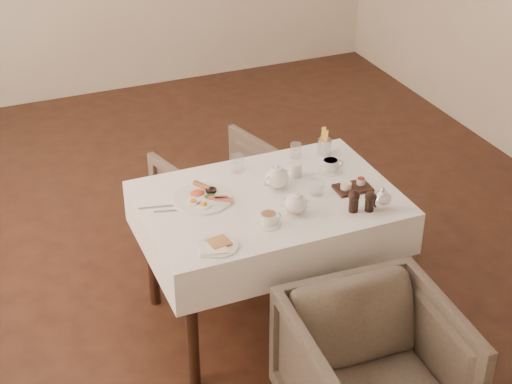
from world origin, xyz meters
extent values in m
plane|color=black|center=(0.00, 0.00, 0.00)|extent=(5.00, 5.00, 0.00)
cube|color=black|center=(-0.17, -0.89, 0.72)|extent=(1.20, 0.80, 0.04)
cube|color=white|center=(-0.17, -0.89, 0.64)|extent=(1.28, 0.88, 0.23)
cylinder|color=black|center=(-0.71, -0.55, 0.35)|extent=(0.06, 0.06, 0.70)
cylinder|color=black|center=(0.37, -0.55, 0.35)|extent=(0.06, 0.06, 0.70)
cylinder|color=black|center=(-0.71, -1.23, 0.35)|extent=(0.06, 0.06, 0.70)
cylinder|color=black|center=(0.37, -1.23, 0.35)|extent=(0.06, 0.06, 0.70)
imported|color=#493F36|center=(-0.07, -1.81, 0.33)|extent=(0.75, 0.77, 0.67)
imported|color=#493F36|center=(-0.13, -0.11, 0.31)|extent=(0.81, 0.82, 0.61)
cylinder|color=white|center=(-0.49, -0.78, 0.76)|extent=(0.30, 0.30, 0.01)
ellipsoid|color=#D64A26|center=(-0.50, -0.73, 0.78)|extent=(0.08, 0.07, 0.03)
cylinder|color=brown|center=(-0.46, -0.69, 0.78)|extent=(0.08, 0.11, 0.03)
cylinder|color=black|center=(-0.43, -0.74, 0.77)|extent=(0.06, 0.06, 0.02)
cube|color=maroon|center=(-0.41, -0.83, 0.77)|extent=(0.11, 0.08, 0.01)
ellipsoid|color=#264C19|center=(-0.45, -0.79, 0.77)|extent=(0.06, 0.05, 0.02)
cylinder|color=white|center=(-0.56, -1.20, 0.76)|extent=(0.19, 0.19, 0.01)
cube|color=olive|center=(-0.55, -1.19, 0.77)|extent=(0.11, 0.10, 0.01)
cube|color=white|center=(-0.60, -1.22, 0.77)|extent=(0.14, 0.12, 0.02)
cylinder|color=white|center=(0.04, -0.75, 0.80)|extent=(0.08, 0.08, 0.08)
cylinder|color=white|center=(-0.27, -1.12, 0.76)|extent=(0.12, 0.12, 0.01)
cylinder|color=white|center=(-0.27, -1.12, 0.79)|extent=(0.08, 0.08, 0.05)
cylinder|color=#946843|center=(-0.27, -1.12, 0.81)|extent=(0.07, 0.07, 0.00)
cylinder|color=white|center=(0.24, -0.76, 0.76)|extent=(0.13, 0.13, 0.01)
cylinder|color=white|center=(0.24, -0.76, 0.79)|extent=(0.11, 0.11, 0.06)
cylinder|color=#946843|center=(0.24, -0.76, 0.82)|extent=(0.08, 0.08, 0.00)
cylinder|color=silver|center=(-0.22, -0.58, 0.80)|extent=(0.07, 0.07, 0.09)
cylinder|color=silver|center=(0.06, -0.95, 0.80)|extent=(0.07, 0.07, 0.10)
cylinder|color=silver|center=(0.13, -0.56, 0.80)|extent=(0.07, 0.07, 0.09)
cube|color=black|center=(0.25, -0.98, 0.76)|extent=(0.19, 0.13, 0.02)
cylinder|color=white|center=(0.21, -0.98, 0.79)|extent=(0.06, 0.06, 0.03)
cylinder|color=maroon|center=(0.30, -0.97, 0.79)|extent=(0.05, 0.05, 0.03)
cylinder|color=silver|center=(0.29, -0.58, 0.80)|extent=(0.08, 0.08, 0.09)
cube|color=silver|center=(-0.71, -0.77, 0.76)|extent=(0.20, 0.06, 0.00)
cube|color=silver|center=(-0.66, -0.83, 0.76)|extent=(0.19, 0.06, 0.00)
camera|label=1|loc=(-1.54, -3.97, 2.79)|focal=55.00mm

